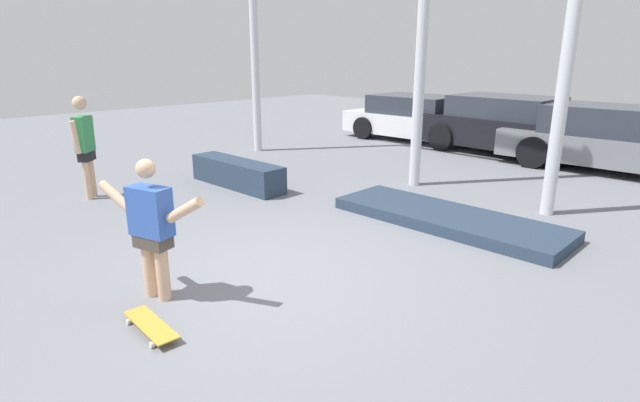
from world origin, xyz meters
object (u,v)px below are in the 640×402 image
Objects in this scene: parked_car_black at (508,126)px; bystander at (85,142)px; grind_box at (237,173)px; manual_pad at (447,218)px; parked_car_grey at (615,140)px; skateboard at (151,325)px; parked_car_white at (417,119)px; skateboarder at (151,225)px.

bystander is (-3.22, -9.04, 0.30)m from parked_car_black.
grind_box is 4.09m from manual_pad.
bystander is (-5.71, -8.76, 0.33)m from parked_car_grey.
bystander is (-4.83, 1.31, 0.93)m from skateboard.
parked_car_black is at bearing -2.77° from parked_car_white.
skateboard is 0.17× the size of parked_car_black.
parked_car_grey is at bearing 64.43° from skateboarder.
skateboarder is 9.81m from parked_car_grey.
skateboarder reaches higher than skateboard.
parked_car_white is at bearing 128.45° from manual_pad.
bystander reaches higher than skateboarder.
bystander reaches higher than parked_car_grey.
skateboard is at bearing -69.97° from parked_car_white.
grind_box is 0.48× the size of parked_car_grey.
bystander reaches higher than skateboard.
parked_car_grey is 2.66× the size of bystander.
grind_box is 6.80m from parked_car_white.
skateboarder is at bearing -82.99° from parked_car_black.
parked_car_white is at bearing 95.42° from grind_box.
parked_car_black reaches higher than parked_car_white.
parked_car_grey is at bearing 54.78° from grind_box.
grind_box is 7.93m from parked_car_grey.
manual_pad is at bearing 13.39° from grind_box.
grind_box is at bearing -166.61° from manual_pad.
bystander reaches higher than parked_car_white.
parked_car_black is at bearing -61.71° from bystander.
skateboard is at bearing -93.70° from manual_pad.
parked_car_white is 0.91× the size of parked_car_grey.
skateboarder is 1.91× the size of skateboard.
skateboarder reaches higher than grind_box.
parked_car_grey reaches higher than grind_box.
skateboarder is 0.34× the size of parked_car_white.
parked_car_black is at bearing 101.50° from skateboard.
skateboarder is 0.31× the size of parked_car_grey.
parked_car_white reaches higher than grind_box.
skateboarder is at bearing -101.58° from parked_car_grey.
parked_car_grey is at bearing -5.78° from parked_car_white.
bystander is (-5.12, -3.23, 0.90)m from manual_pad.
parked_car_white is (-4.32, 10.36, 0.55)m from skateboard.
skateboarder reaches higher than parked_car_grey.
bystander is (-4.25, 0.94, 0.19)m from skateboarder.
parked_car_white is at bearing 173.83° from parked_car_grey.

